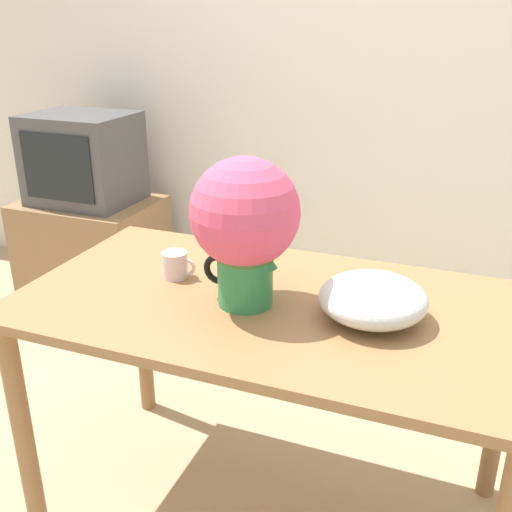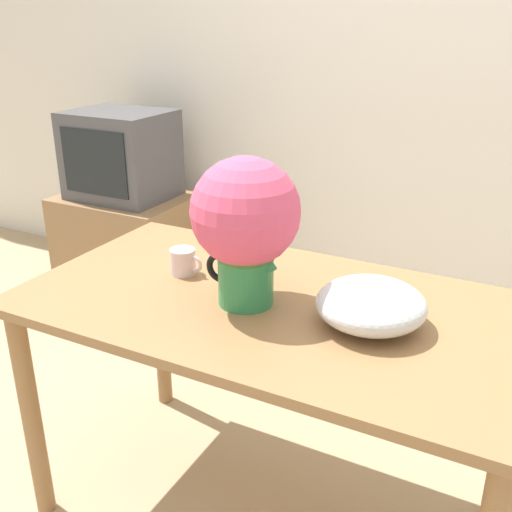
# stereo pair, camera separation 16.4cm
# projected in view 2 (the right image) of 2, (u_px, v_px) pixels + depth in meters

# --- Properties ---
(wall_back) EXTENTS (8.00, 0.05, 2.60)m
(wall_back) POSITION_uv_depth(u_px,v_px,m) (406.00, 69.00, 2.88)
(wall_back) COLOR silver
(wall_back) RESTS_ON ground_plane
(table) EXTENTS (1.47, 0.81, 0.79)m
(table) POSITION_uv_depth(u_px,v_px,m) (272.00, 334.00, 1.76)
(table) COLOR olive
(table) RESTS_ON ground_plane
(flower_vase) EXTENTS (0.30, 0.30, 0.42)m
(flower_vase) POSITION_uv_depth(u_px,v_px,m) (245.00, 223.00, 1.62)
(flower_vase) COLOR #2D844C
(flower_vase) RESTS_ON table
(coffee_mug) EXTENTS (0.11, 0.08, 0.08)m
(coffee_mug) POSITION_uv_depth(u_px,v_px,m) (184.00, 262.00, 1.89)
(coffee_mug) COLOR silver
(coffee_mug) RESTS_ON table
(white_bowl) EXTENTS (0.29, 0.29, 0.12)m
(white_bowl) POSITION_uv_depth(u_px,v_px,m) (371.00, 304.00, 1.57)
(white_bowl) COLOR silver
(white_bowl) RESTS_ON table
(tv_stand) EXTENTS (0.73, 0.55, 0.58)m
(tv_stand) POSITION_uv_depth(u_px,v_px,m) (129.00, 244.00, 3.51)
(tv_stand) COLOR #8E6B47
(tv_stand) RESTS_ON ground_plane
(tv_set) EXTENTS (0.54, 0.44, 0.48)m
(tv_set) POSITION_uv_depth(u_px,v_px,m) (121.00, 155.00, 3.31)
(tv_set) COLOR #4C4C51
(tv_set) RESTS_ON tv_stand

